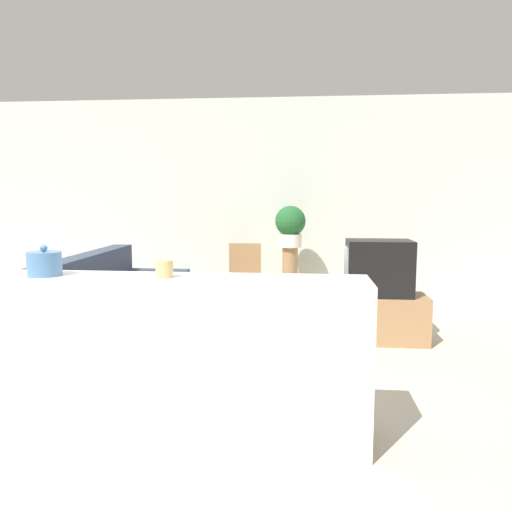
{
  "coord_description": "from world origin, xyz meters",
  "views": [
    {
      "loc": [
        0.95,
        -3.2,
        1.45
      ],
      "look_at": [
        0.49,
        1.67,
        0.85
      ],
      "focal_mm": 35.0,
      "sensor_mm": 36.0,
      "label": 1
    }
  ],
  "objects_px": {
    "television": "(378,268)",
    "wooden_chair": "(244,275)",
    "couch": "(118,317)",
    "potted_plant": "(290,225)",
    "decorative_bowl": "(44,264)"
  },
  "relations": [
    {
      "from": "couch",
      "to": "potted_plant",
      "type": "relative_size",
      "value": 3.76
    },
    {
      "from": "couch",
      "to": "decorative_bowl",
      "type": "xyz_separation_m",
      "value": [
        0.19,
        -1.61,
        0.73
      ]
    },
    {
      "from": "television",
      "to": "couch",
      "type": "bearing_deg",
      "value": -167.99
    },
    {
      "from": "wooden_chair",
      "to": "television",
      "type": "bearing_deg",
      "value": -35.78
    },
    {
      "from": "television",
      "to": "potted_plant",
      "type": "xyz_separation_m",
      "value": [
        -0.89,
        1.19,
        0.35
      ]
    },
    {
      "from": "couch",
      "to": "television",
      "type": "relative_size",
      "value": 2.97
    },
    {
      "from": "wooden_chair",
      "to": "decorative_bowl",
      "type": "xyz_separation_m",
      "value": [
        -0.82,
        -3.18,
        0.57
      ]
    },
    {
      "from": "couch",
      "to": "decorative_bowl",
      "type": "relative_size",
      "value": 9.6
    },
    {
      "from": "potted_plant",
      "to": "decorative_bowl",
      "type": "distance_m",
      "value": 3.6
    },
    {
      "from": "television",
      "to": "decorative_bowl",
      "type": "distance_m",
      "value": 3.13
    },
    {
      "from": "television",
      "to": "wooden_chair",
      "type": "height_order",
      "value": "television"
    },
    {
      "from": "television",
      "to": "wooden_chair",
      "type": "relative_size",
      "value": 0.75
    },
    {
      "from": "potted_plant",
      "to": "decorative_bowl",
      "type": "xyz_separation_m",
      "value": [
        -1.37,
        -3.32,
        -0.04
      ]
    },
    {
      "from": "couch",
      "to": "decorative_bowl",
      "type": "height_order",
      "value": "decorative_bowl"
    },
    {
      "from": "television",
      "to": "potted_plant",
      "type": "relative_size",
      "value": 1.26
    }
  ]
}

